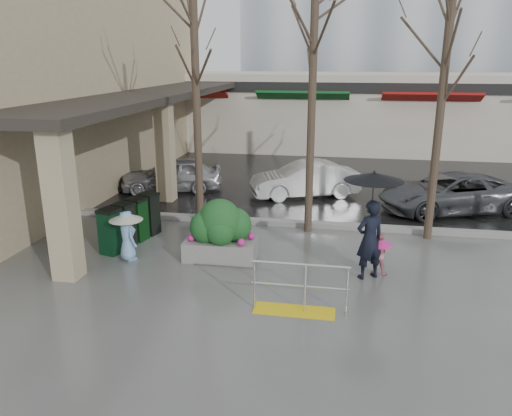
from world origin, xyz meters
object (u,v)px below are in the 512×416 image
(tree_midwest, at_px, (314,40))
(woman, at_px, (371,217))
(news_boxes, at_px, (131,222))
(car_c, at_px, (450,193))
(tree_mideast, at_px, (446,55))
(handrail, at_px, (298,294))
(child_pink, at_px, (378,250))
(car_a, at_px, (172,175))
(tree_west, at_px, (195,46))
(planter, at_px, (221,231))
(child_blue, at_px, (127,230))
(car_b, at_px, (305,180))

(tree_midwest, relative_size, woman, 2.81)
(news_boxes, xyz_separation_m, car_c, (8.94, 4.49, 0.04))
(tree_mideast, xyz_separation_m, woman, (-1.73, -2.93, -3.42))
(handrail, height_order, child_pink, handrail)
(tree_mideast, height_order, news_boxes, tree_mideast)
(car_a, bearing_deg, tree_west, 14.71)
(child_pink, height_order, car_a, car_a)
(planter, bearing_deg, news_boxes, 166.16)
(tree_midwest, bearing_deg, car_c, 31.97)
(tree_midwest, relative_size, news_boxes, 3.24)
(tree_west, distance_m, child_pink, 7.24)
(woman, relative_size, car_c, 0.55)
(tree_west, bearing_deg, planter, -63.09)
(child_pink, distance_m, news_boxes, 6.45)
(tree_west, bearing_deg, woman, -31.58)
(child_blue, xyz_separation_m, planter, (2.23, 0.46, -0.03))
(tree_mideast, height_order, child_pink, tree_mideast)
(child_pink, height_order, car_b, car_b)
(car_a, distance_m, car_b, 4.93)
(tree_midwest, height_order, car_b, tree_midwest)
(tree_west, xyz_separation_m, child_pink, (5.00, -2.66, -4.51))
(woman, distance_m, car_a, 9.56)
(child_blue, distance_m, car_a, 6.62)
(handrail, xyz_separation_m, news_boxes, (-4.76, 3.02, 0.21))
(tree_midwest, height_order, car_c, tree_midwest)
(tree_mideast, distance_m, planter, 7.12)
(tree_midwest, relative_size, child_pink, 7.09)
(woman, height_order, child_pink, woman)
(car_b, bearing_deg, car_a, -110.15)
(car_b, bearing_deg, handrail, -17.48)
(tree_midwest, xyz_separation_m, tree_mideast, (3.30, -0.00, -0.37))
(car_c, bearing_deg, child_blue, -75.90)
(handrail, bearing_deg, planter, 131.91)
(child_blue, bearing_deg, car_a, -38.49)
(tree_west, xyz_separation_m, woman, (4.77, -2.93, -3.65))
(tree_west, xyz_separation_m, planter, (1.23, -2.43, -4.35))
(child_pink, xyz_separation_m, news_boxes, (-6.39, 0.88, 0.01))
(handrail, relative_size, car_a, 0.51)
(planter, bearing_deg, tree_west, 116.91)
(planter, bearing_deg, car_b, 75.83)
(woman, bearing_deg, handrail, 22.19)
(tree_mideast, relative_size, child_pink, 6.59)
(news_boxes, relative_size, car_c, 0.48)
(woman, bearing_deg, car_a, -74.21)
(woman, distance_m, news_boxes, 6.33)
(child_blue, height_order, car_c, car_c)
(tree_midwest, distance_m, car_a, 7.93)
(tree_mideast, distance_m, child_blue, 9.02)
(news_boxes, relative_size, car_a, 0.58)
(tree_midwest, height_order, planter, tree_midwest)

